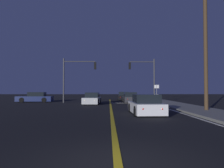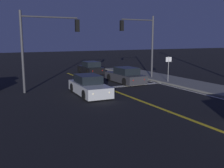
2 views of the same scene
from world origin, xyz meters
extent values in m
plane|color=black|center=(0.00, 0.00, 0.00)|extent=(160.00, 160.00, 0.00)
cube|color=slate|center=(6.78, 11.89, 0.07)|extent=(3.20, 42.81, 0.15)
cube|color=gold|center=(0.00, 11.89, 0.01)|extent=(0.20, 40.43, 0.01)
cube|color=silver|center=(4.93, 11.89, 0.01)|extent=(0.16, 40.43, 0.01)
cube|color=silver|center=(2.59, 22.28, 0.01)|extent=(5.18, 0.50, 0.01)
cube|color=black|center=(2.19, 30.71, 0.44)|extent=(1.87, 4.19, 0.68)
cube|color=black|center=(2.18, 30.46, 1.04)|extent=(1.55, 1.95, 0.60)
cylinder|color=black|center=(1.43, 32.02, 0.32)|extent=(0.24, 0.65, 0.64)
cylinder|color=black|center=(3.04, 31.96, 0.32)|extent=(0.24, 0.65, 0.64)
cylinder|color=black|center=(1.34, 29.45, 0.32)|extent=(0.24, 0.65, 0.64)
cylinder|color=black|center=(2.95, 29.40, 0.32)|extent=(0.24, 0.65, 0.64)
sphere|color=#FFF4CC|center=(1.72, 32.73, 0.52)|extent=(0.18, 0.18, 0.18)
sphere|color=#FFF4CC|center=(2.79, 32.69, 0.52)|extent=(0.18, 0.18, 0.18)
sphere|color=red|center=(1.58, 28.71, 0.52)|extent=(0.14, 0.14, 0.14)
sphere|color=red|center=(2.65, 28.67, 0.52)|extent=(0.14, 0.14, 0.14)
cube|color=silver|center=(2.30, 10.07, 0.44)|extent=(1.99, 4.24, 0.68)
cube|color=black|center=(2.31, 9.82, 1.04)|extent=(1.65, 1.97, 0.60)
cylinder|color=black|center=(1.39, 11.33, 0.32)|extent=(0.24, 0.65, 0.64)
cylinder|color=black|center=(3.12, 11.39, 0.32)|extent=(0.24, 0.65, 0.64)
cylinder|color=black|center=(1.49, 8.75, 0.32)|extent=(0.24, 0.65, 0.64)
cylinder|color=black|center=(3.21, 8.81, 0.32)|extent=(0.24, 0.65, 0.64)
sphere|color=#FFF4CC|center=(1.66, 12.08, 0.52)|extent=(0.18, 0.18, 0.18)
sphere|color=#FFF4CC|center=(2.80, 12.12, 0.52)|extent=(0.18, 0.18, 0.18)
sphere|color=red|center=(1.80, 8.01, 0.52)|extent=(0.14, 0.14, 0.14)
sphere|color=red|center=(2.94, 8.05, 0.52)|extent=(0.14, 0.14, 0.14)
cube|color=#2D2D33|center=(2.60, 23.85, 0.44)|extent=(1.81, 4.42, 0.68)
cube|color=black|center=(2.60, 23.58, 1.04)|extent=(1.53, 2.04, 0.60)
cylinder|color=black|center=(1.76, 25.20, 0.32)|extent=(0.23, 0.64, 0.64)
cylinder|color=black|center=(3.39, 25.22, 0.32)|extent=(0.23, 0.64, 0.64)
cylinder|color=black|center=(1.80, 22.47, 0.32)|extent=(0.23, 0.64, 0.64)
cylinder|color=black|center=(3.43, 22.50, 0.32)|extent=(0.23, 0.64, 0.64)
sphere|color=#FFF4CC|center=(2.02, 25.98, 0.52)|extent=(0.18, 0.18, 0.18)
sphere|color=#FFF4CC|center=(3.11, 25.99, 0.52)|extent=(0.18, 0.18, 0.18)
sphere|color=red|center=(2.09, 21.69, 0.52)|extent=(0.14, 0.14, 0.14)
sphere|color=red|center=(3.17, 21.71, 0.52)|extent=(0.14, 0.14, 0.14)
cube|color=#B2B5BA|center=(-2.12, 20.51, 0.44)|extent=(1.92, 4.45, 0.68)
cube|color=black|center=(-2.11, 20.77, 1.04)|extent=(1.57, 2.08, 0.60)
cylinder|color=black|center=(-1.39, 19.12, 0.32)|extent=(0.25, 0.65, 0.64)
cylinder|color=black|center=(-2.99, 19.19, 0.32)|extent=(0.25, 0.65, 0.64)
cylinder|color=black|center=(-1.26, 21.82, 0.32)|extent=(0.25, 0.65, 0.64)
cylinder|color=black|center=(-2.86, 21.90, 0.32)|extent=(0.25, 0.65, 0.64)
sphere|color=#FFF4CC|center=(-1.69, 18.36, 0.52)|extent=(0.18, 0.18, 0.18)
sphere|color=#FFF4CC|center=(-2.76, 18.41, 0.52)|extent=(0.18, 0.18, 0.18)
sphere|color=red|center=(-1.49, 22.62, 0.52)|extent=(0.14, 0.14, 0.14)
sphere|color=red|center=(-2.56, 22.67, 0.52)|extent=(0.14, 0.14, 0.14)
cube|color=navy|center=(-10.24, 24.97, 0.44)|extent=(4.76, 2.03, 0.68)
cube|color=black|center=(-9.96, 24.98, 1.04)|extent=(2.22, 1.67, 0.60)
cylinder|color=black|center=(-11.66, 24.05, 0.32)|extent=(0.65, 0.25, 0.64)
cylinder|color=black|center=(-11.73, 25.76, 0.32)|extent=(0.65, 0.25, 0.64)
cylinder|color=black|center=(-8.75, 24.17, 0.32)|extent=(0.65, 0.25, 0.64)
cylinder|color=black|center=(-8.83, 25.89, 0.32)|extent=(0.65, 0.25, 0.64)
sphere|color=#FFF4CC|center=(-12.50, 24.30, 0.52)|extent=(0.18, 0.18, 0.18)
sphere|color=#FFF4CC|center=(-12.55, 25.44, 0.52)|extent=(0.18, 0.18, 0.18)
sphere|color=red|center=(-7.93, 24.50, 0.52)|extent=(0.14, 0.14, 0.14)
sphere|color=red|center=(-7.98, 25.63, 0.52)|extent=(0.14, 0.14, 0.14)
cylinder|color=#38383D|center=(5.98, 24.58, 2.93)|extent=(0.18, 0.18, 5.85)
cylinder|color=#38383D|center=(4.32, 24.58, 5.45)|extent=(3.32, 0.12, 0.12)
cube|color=black|center=(2.66, 24.58, 4.90)|extent=(0.28, 0.28, 0.90)
sphere|color=red|center=(2.66, 24.58, 5.17)|extent=(0.22, 0.22, 0.22)
sphere|color=#4C2D05|center=(2.66, 24.58, 4.90)|extent=(0.22, 0.22, 0.22)
sphere|color=#0A3814|center=(2.66, 24.58, 4.63)|extent=(0.22, 0.22, 0.22)
cylinder|color=#38383D|center=(-5.98, 23.18, 2.85)|extent=(0.18, 0.18, 5.70)
cylinder|color=#38383D|center=(-3.96, 23.18, 5.30)|extent=(4.04, 0.12, 0.12)
cube|color=black|center=(-1.94, 23.18, 4.75)|extent=(0.28, 0.28, 0.90)
sphere|color=red|center=(-1.94, 23.18, 5.02)|extent=(0.22, 0.22, 0.22)
sphere|color=#4C2D05|center=(-1.94, 23.18, 4.75)|extent=(0.22, 0.22, 0.22)
sphere|color=#0A3814|center=(-1.94, 23.18, 4.48)|extent=(0.22, 0.22, 0.22)
cylinder|color=#42301E|center=(7.08, 11.41, 5.64)|extent=(0.29, 0.29, 11.28)
cylinder|color=slate|center=(5.68, 21.78, 1.15)|extent=(0.06, 0.06, 2.30)
cube|color=white|center=(5.68, 21.78, 2.05)|extent=(0.56, 0.07, 0.40)
camera|label=1|loc=(-0.21, -4.65, 1.63)|focal=34.76mm
camera|label=2|loc=(-8.78, 4.16, 3.81)|focal=42.08mm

